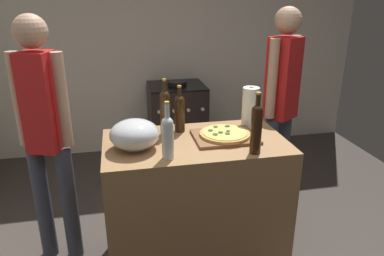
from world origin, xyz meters
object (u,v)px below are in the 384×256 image
Objects in this scene: paper_towel_roll at (250,107)px; person_in_stripes at (45,130)px; stove at (177,122)px; person_in_red at (281,100)px; pizza at (225,134)px; wine_bottle_amber at (168,135)px; wine_bottle_clear at (180,112)px; wine_bottle_green at (165,111)px; wine_bottle_dark at (256,127)px; mixing_bowl at (135,134)px.

paper_towel_roll is 1.39m from person_in_stripes.
person_in_red reaches higher than stove.
pizza is 0.19× the size of person_in_red.
wine_bottle_amber is at bearing -33.50° from person_in_stripes.
wine_bottle_clear is 0.35× the size of stove.
wine_bottle_green is 0.22× the size of person_in_red.
wine_bottle_dark is 0.96m from person_in_red.
wine_bottle_amber is (-0.51, 0.03, -0.02)m from wine_bottle_dark.
wine_bottle_clear is at bearing 129.86° from wine_bottle_dark.
pizza is at bearing -12.79° from person_in_stripes.
pizza reaches higher than stove.
wine_bottle_green reaches higher than wine_bottle_dark.
wine_bottle_dark reaches higher than wine_bottle_amber.
wine_bottle_green is (-0.37, 0.14, 0.13)m from pizza.
pizza is 0.87× the size of wine_bottle_green.
wine_bottle_green is 0.11m from wine_bottle_clear.
wine_bottle_dark is (0.47, -0.40, 0.00)m from wine_bottle_green.
wine_bottle_green is at bearing -8.48° from person_in_stripes.
wine_bottle_green is 0.62m from wine_bottle_dark.
mixing_bowl is at bearing 163.14° from wine_bottle_dark.
pizza is 0.31m from wine_bottle_dark.
wine_bottle_dark is 0.40× the size of stove.
wine_bottle_green is at bearing 158.59° from pizza.
wine_bottle_dark is at bearing -86.27° from stove.
person_in_stripes is (-1.38, 0.06, -0.09)m from paper_towel_roll.
person_in_red is at bearing 36.52° from wine_bottle_amber.
wine_bottle_green is 0.22× the size of person_in_stripes.
wine_bottle_clear is at bearing -158.50° from person_in_red.
wine_bottle_clear reaches higher than stove.
person_in_red reaches higher than pizza.
wine_bottle_green is 1.08m from person_in_red.
paper_towel_roll is 1.72m from stove.
pizza is 0.34m from wine_bottle_clear.
stove is 0.53× the size of person_in_red.
person_in_stripes is at bearing -126.35° from stove.
pizza is at bearing -35.19° from wine_bottle_clear.
wine_bottle_green is at bearing 139.68° from wine_bottle_dark.
pizza is at bearing -140.35° from paper_towel_roll.
wine_bottle_green is (0.21, 0.19, 0.07)m from mixing_bowl.
person_in_stripes is at bearing 175.22° from wine_bottle_clear.
stove is at bearing 53.65° from person_in_stripes.
wine_bottle_dark is 0.51m from wine_bottle_amber.
wine_bottle_green is at bearing -158.42° from person_in_red.
pizza is at bearing 112.58° from wine_bottle_dark.
pizza is at bearing -89.19° from stove.
person_in_stripes is (-1.14, 0.26, 0.01)m from pizza.
stove is at bearing 99.64° from paper_towel_roll.
wine_bottle_dark is at bearing -106.36° from paper_towel_roll.
wine_bottle_dark is 0.21× the size of person_in_red.
paper_towel_roll is 0.48m from wine_bottle_dark.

